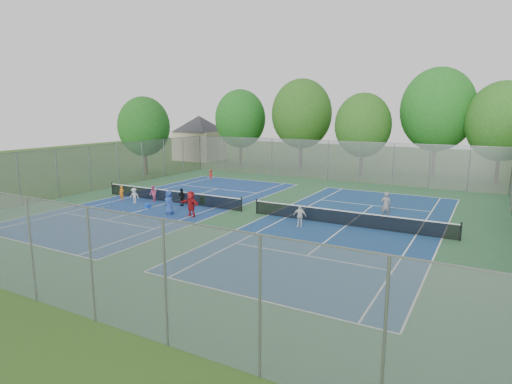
% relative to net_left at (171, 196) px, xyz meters
% --- Properties ---
extents(ground, '(120.00, 120.00, 0.00)m').
position_rel_net_left_xyz_m(ground, '(7.00, 0.00, -0.46)').
color(ground, '#2D5019').
rests_on(ground, ground).
extents(court_pad, '(32.00, 32.00, 0.01)m').
position_rel_net_left_xyz_m(court_pad, '(7.00, 0.00, -0.45)').
color(court_pad, '#2D5F39').
rests_on(court_pad, ground).
extents(court_left, '(10.97, 23.77, 0.01)m').
position_rel_net_left_xyz_m(court_left, '(0.00, 0.00, -0.44)').
color(court_left, navy).
rests_on(court_left, court_pad).
extents(court_right, '(10.97, 23.77, 0.01)m').
position_rel_net_left_xyz_m(court_right, '(14.00, 0.00, -0.44)').
color(court_right, navy).
rests_on(court_right, court_pad).
extents(net_left, '(12.87, 0.10, 0.91)m').
position_rel_net_left_xyz_m(net_left, '(0.00, 0.00, 0.00)').
color(net_left, black).
rests_on(net_left, ground).
extents(net_right, '(12.87, 0.10, 0.91)m').
position_rel_net_left_xyz_m(net_right, '(14.00, 0.00, 0.00)').
color(net_right, black).
rests_on(net_right, ground).
extents(fence_north, '(32.00, 0.10, 4.00)m').
position_rel_net_left_xyz_m(fence_north, '(7.00, 16.00, 1.54)').
color(fence_north, gray).
rests_on(fence_north, ground).
extents(fence_south, '(32.00, 0.10, 4.00)m').
position_rel_net_left_xyz_m(fence_south, '(7.00, -16.00, 1.54)').
color(fence_south, gray).
rests_on(fence_south, ground).
extents(fence_west, '(0.10, 32.00, 4.00)m').
position_rel_net_left_xyz_m(fence_west, '(-9.00, 0.00, 1.54)').
color(fence_west, gray).
rests_on(fence_west, ground).
extents(house, '(11.03, 11.03, 7.30)m').
position_rel_net_left_xyz_m(house, '(-15.00, 24.00, 3.76)').
color(house, '#B7A88C').
rests_on(house, ground).
extents(tree_nw, '(6.40, 6.40, 9.58)m').
position_rel_net_left_xyz_m(tree_nw, '(-7.00, 22.00, 5.44)').
color(tree_nw, '#443326').
rests_on(tree_nw, ground).
extents(tree_nl, '(7.20, 7.20, 10.69)m').
position_rel_net_left_xyz_m(tree_nl, '(1.00, 23.00, 6.09)').
color(tree_nl, '#443326').
rests_on(tree_nl, ground).
extents(tree_nc, '(6.00, 6.00, 8.85)m').
position_rel_net_left_xyz_m(tree_nc, '(9.00, 21.00, 4.94)').
color(tree_nc, '#443326').
rests_on(tree_nc, ground).
extents(tree_nr, '(7.60, 7.60, 11.42)m').
position_rel_net_left_xyz_m(tree_nr, '(16.00, 24.00, 6.59)').
color(tree_nr, '#443326').
rests_on(tree_nr, ground).
extents(tree_ne, '(6.60, 6.60, 9.77)m').
position_rel_net_left_xyz_m(tree_ne, '(22.00, 22.00, 5.51)').
color(tree_ne, '#443326').
rests_on(tree_ne, ground).
extents(tree_side_w, '(5.60, 5.60, 8.47)m').
position_rel_net_left_xyz_m(tree_side_w, '(-12.00, 10.00, 4.79)').
color(tree_side_w, '#443326').
rests_on(tree_side_w, ground).
extents(ball_crate, '(0.45, 0.45, 0.32)m').
position_rel_net_left_xyz_m(ball_crate, '(-0.16, -2.43, -0.29)').
color(ball_crate, blue).
rests_on(ball_crate, ground).
extents(ball_hopper, '(0.36, 0.36, 0.60)m').
position_rel_net_left_xyz_m(ball_hopper, '(2.49, 0.68, -0.15)').
color(ball_hopper, green).
rests_on(ball_hopper, ground).
extents(student_a, '(0.45, 0.32, 1.18)m').
position_rel_net_left_xyz_m(student_a, '(-3.81, -1.40, 0.13)').
color(student_a, orange).
rests_on(student_a, ground).
extents(student_b, '(0.78, 0.72, 1.28)m').
position_rel_net_left_xyz_m(student_b, '(-1.26, -0.60, 0.19)').
color(student_b, '#E75A8D').
rests_on(student_b, ground).
extents(student_c, '(0.86, 0.63, 1.19)m').
position_rel_net_left_xyz_m(student_c, '(-2.23, -1.64, 0.14)').
color(student_c, silver).
rests_on(student_c, ground).
extents(student_d, '(0.85, 0.55, 1.35)m').
position_rel_net_left_xyz_m(student_d, '(1.57, -0.62, 0.22)').
color(student_d, black).
rests_on(student_d, ground).
extents(student_e, '(0.96, 0.80, 1.69)m').
position_rel_net_left_xyz_m(student_e, '(2.44, -3.05, 0.39)').
color(student_e, '#294B99').
rests_on(student_e, ground).
extents(student_f, '(1.69, 0.77, 1.76)m').
position_rel_net_left_xyz_m(student_f, '(4.17, -2.87, 0.42)').
color(student_f, red).
rests_on(student_f, ground).
extents(child_far_baseline, '(0.71, 0.48, 1.01)m').
position_rel_net_left_xyz_m(child_far_baseline, '(-3.54, 10.43, 0.05)').
color(child_far_baseline, red).
rests_on(child_far_baseline, ground).
extents(instructor, '(0.73, 0.56, 1.78)m').
position_rel_net_left_xyz_m(instructor, '(15.67, 3.02, 0.44)').
color(instructor, gray).
rests_on(instructor, ground).
extents(teen_court_b, '(0.85, 0.48, 1.37)m').
position_rel_net_left_xyz_m(teen_court_b, '(11.51, -1.59, 0.23)').
color(teen_court_b, white).
rests_on(teen_court_b, ground).
extents(tennis_ball_0, '(0.07, 0.07, 0.07)m').
position_rel_net_left_xyz_m(tennis_ball_0, '(-1.51, -5.94, -0.42)').
color(tennis_ball_0, '#B9C92E').
rests_on(tennis_ball_0, ground).
extents(tennis_ball_1, '(0.07, 0.07, 0.07)m').
position_rel_net_left_xyz_m(tennis_ball_1, '(2.62, -3.69, -0.42)').
color(tennis_ball_1, '#AAD130').
rests_on(tennis_ball_1, ground).
extents(tennis_ball_2, '(0.07, 0.07, 0.07)m').
position_rel_net_left_xyz_m(tennis_ball_2, '(2.96, -5.86, -0.42)').
color(tennis_ball_2, '#DAEB36').
rests_on(tennis_ball_2, ground).
extents(tennis_ball_3, '(0.07, 0.07, 0.07)m').
position_rel_net_left_xyz_m(tennis_ball_3, '(-3.04, -4.21, -0.42)').
color(tennis_ball_3, '#BCD431').
rests_on(tennis_ball_3, ground).
extents(tennis_ball_4, '(0.07, 0.07, 0.07)m').
position_rel_net_left_xyz_m(tennis_ball_4, '(0.23, -3.63, -0.42)').
color(tennis_ball_4, '#C7F138').
rests_on(tennis_ball_4, ground).
extents(tennis_ball_5, '(0.07, 0.07, 0.07)m').
position_rel_net_left_xyz_m(tennis_ball_5, '(-0.92, -1.71, -0.42)').
color(tennis_ball_5, '#C4E435').
rests_on(tennis_ball_5, ground).
extents(tennis_ball_6, '(0.07, 0.07, 0.07)m').
position_rel_net_left_xyz_m(tennis_ball_6, '(-0.54, -2.65, -0.42)').
color(tennis_ball_6, '#CBF538').
rests_on(tennis_ball_6, ground).
extents(tennis_ball_7, '(0.07, 0.07, 0.07)m').
position_rel_net_left_xyz_m(tennis_ball_7, '(-2.87, -3.60, -0.42)').
color(tennis_ball_7, gold).
rests_on(tennis_ball_7, ground).
extents(tennis_ball_8, '(0.07, 0.07, 0.07)m').
position_rel_net_left_xyz_m(tennis_ball_8, '(-1.83, -6.55, -0.42)').
color(tennis_ball_8, '#BCD832').
rests_on(tennis_ball_8, ground).
extents(tennis_ball_9, '(0.07, 0.07, 0.07)m').
position_rel_net_left_xyz_m(tennis_ball_9, '(-0.80, -4.13, -0.42)').
color(tennis_ball_9, yellow).
rests_on(tennis_ball_9, ground).
extents(tennis_ball_10, '(0.07, 0.07, 0.07)m').
position_rel_net_left_xyz_m(tennis_ball_10, '(0.11, -2.14, -0.42)').
color(tennis_ball_10, gold).
rests_on(tennis_ball_10, ground).
extents(tennis_ball_11, '(0.07, 0.07, 0.07)m').
position_rel_net_left_xyz_m(tennis_ball_11, '(-3.02, -3.97, -0.42)').
color(tennis_ball_11, yellow).
rests_on(tennis_ball_11, ground).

